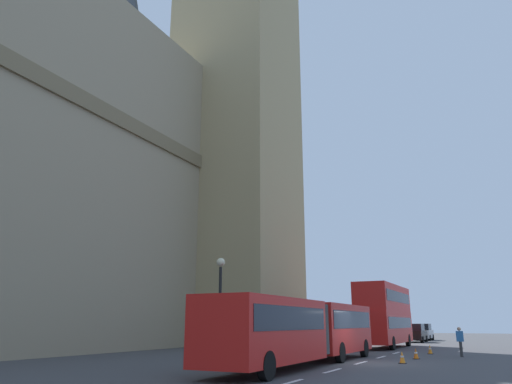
{
  "coord_description": "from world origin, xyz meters",
  "views": [
    {
      "loc": [
        -24.84,
        -6.59,
        1.92
      ],
      "look_at": [
        -0.27,
        5.7,
        9.48
      ],
      "focal_mm": 33.48,
      "sensor_mm": 36.0,
      "label": 1
    }
  ],
  "objects_px": {
    "articulated_bus": "(304,327)",
    "double_decker_bus": "(384,313)",
    "traffic_cone_middle": "(416,354)",
    "street_lamp": "(220,300)",
    "pedestrian_near_cones": "(460,341)",
    "sedan_lead": "(415,333)",
    "traffic_cone_west": "(402,357)",
    "sedan_trailing": "(423,332)",
    "traffic_cone_east": "(430,349)"
  },
  "relations": [
    {
      "from": "articulated_bus",
      "to": "double_decker_bus",
      "type": "height_order",
      "value": "double_decker_bus"
    },
    {
      "from": "sedan_lead",
      "to": "traffic_cone_east",
      "type": "height_order",
      "value": "sedan_lead"
    },
    {
      "from": "traffic_cone_west",
      "to": "traffic_cone_middle",
      "type": "relative_size",
      "value": 1.0
    },
    {
      "from": "articulated_bus",
      "to": "traffic_cone_west",
      "type": "xyz_separation_m",
      "value": [
        3.05,
        -3.94,
        -1.46
      ]
    },
    {
      "from": "articulated_bus",
      "to": "traffic_cone_east",
      "type": "bearing_deg",
      "value": -19.96
    },
    {
      "from": "double_decker_bus",
      "to": "sedan_lead",
      "type": "bearing_deg",
      "value": -1.28
    },
    {
      "from": "sedan_lead",
      "to": "traffic_cone_east",
      "type": "bearing_deg",
      "value": -168.97
    },
    {
      "from": "sedan_lead",
      "to": "sedan_trailing",
      "type": "xyz_separation_m",
      "value": [
        6.32,
        0.1,
        0.0
      ]
    },
    {
      "from": "traffic_cone_middle",
      "to": "traffic_cone_west",
      "type": "bearing_deg",
      "value": 177.97
    },
    {
      "from": "traffic_cone_middle",
      "to": "pedestrian_near_cones",
      "type": "bearing_deg",
      "value": -34.84
    },
    {
      "from": "traffic_cone_west",
      "to": "traffic_cone_east",
      "type": "xyz_separation_m",
      "value": [
        8.46,
        -0.24,
        0.0
      ]
    },
    {
      "from": "sedan_trailing",
      "to": "traffic_cone_east",
      "type": "relative_size",
      "value": 7.59
    },
    {
      "from": "double_decker_bus",
      "to": "sedan_lead",
      "type": "xyz_separation_m",
      "value": [
        13.1,
        -0.29,
        -1.8
      ]
    },
    {
      "from": "articulated_bus",
      "to": "double_decker_bus",
      "type": "xyz_separation_m",
      "value": [
        18.36,
        0.0,
        0.96
      ]
    },
    {
      "from": "traffic_cone_east",
      "to": "street_lamp",
      "type": "relative_size",
      "value": 0.11
    },
    {
      "from": "traffic_cone_middle",
      "to": "street_lamp",
      "type": "distance_m",
      "value": 11.34
    },
    {
      "from": "traffic_cone_east",
      "to": "double_decker_bus",
      "type": "bearing_deg",
      "value": 31.42
    },
    {
      "from": "articulated_bus",
      "to": "sedan_trailing",
      "type": "height_order",
      "value": "articulated_bus"
    },
    {
      "from": "sedan_trailing",
      "to": "pedestrian_near_cones",
      "type": "height_order",
      "value": "sedan_trailing"
    },
    {
      "from": "pedestrian_near_cones",
      "to": "traffic_cone_middle",
      "type": "bearing_deg",
      "value": 145.16
    },
    {
      "from": "traffic_cone_middle",
      "to": "street_lamp",
      "type": "relative_size",
      "value": 0.11
    },
    {
      "from": "sedan_trailing",
      "to": "traffic_cone_east",
      "type": "distance_m",
      "value": 26.57
    },
    {
      "from": "sedan_lead",
      "to": "traffic_cone_middle",
      "type": "distance_m",
      "value": 25.23
    },
    {
      "from": "articulated_bus",
      "to": "sedan_trailing",
      "type": "xyz_separation_m",
      "value": [
        37.77,
        -0.19,
        -0.83
      ]
    },
    {
      "from": "pedestrian_near_cones",
      "to": "double_decker_bus",
      "type": "bearing_deg",
      "value": 35.17
    },
    {
      "from": "articulated_bus",
      "to": "sedan_lead",
      "type": "xyz_separation_m",
      "value": [
        31.46,
        -0.29,
        -0.83
      ]
    },
    {
      "from": "sedan_lead",
      "to": "traffic_cone_west",
      "type": "bearing_deg",
      "value": -172.68
    },
    {
      "from": "pedestrian_near_cones",
      "to": "sedan_trailing",
      "type": "bearing_deg",
      "value": 12.01
    },
    {
      "from": "sedan_lead",
      "to": "sedan_trailing",
      "type": "relative_size",
      "value": 1.0
    },
    {
      "from": "articulated_bus",
      "to": "pedestrian_near_cones",
      "type": "height_order",
      "value": "articulated_bus"
    },
    {
      "from": "sedan_lead",
      "to": "street_lamp",
      "type": "relative_size",
      "value": 0.83
    },
    {
      "from": "double_decker_bus",
      "to": "sedan_trailing",
      "type": "xyz_separation_m",
      "value": [
        19.42,
        -0.19,
        -1.8
      ]
    },
    {
      "from": "sedan_lead",
      "to": "sedan_trailing",
      "type": "bearing_deg",
      "value": 0.93
    },
    {
      "from": "articulated_bus",
      "to": "traffic_cone_middle",
      "type": "xyz_separation_m",
      "value": [
        6.52,
        -4.06,
        -1.46
      ]
    },
    {
      "from": "sedan_lead",
      "to": "street_lamp",
      "type": "xyz_separation_m",
      "value": [
        -31.83,
        4.8,
        2.14
      ]
    },
    {
      "from": "traffic_cone_middle",
      "to": "pedestrian_near_cones",
      "type": "distance_m",
      "value": 3.77
    },
    {
      "from": "sedan_trailing",
      "to": "traffic_cone_middle",
      "type": "xyz_separation_m",
      "value": [
        -31.25,
        -3.88,
        -0.63
      ]
    },
    {
      "from": "double_decker_bus",
      "to": "traffic_cone_east",
      "type": "xyz_separation_m",
      "value": [
        -6.85,
        -4.18,
        -2.43
      ]
    },
    {
      "from": "sedan_trailing",
      "to": "traffic_cone_east",
      "type": "height_order",
      "value": "sedan_trailing"
    },
    {
      "from": "articulated_bus",
      "to": "street_lamp",
      "type": "distance_m",
      "value": 4.71
    },
    {
      "from": "traffic_cone_west",
      "to": "traffic_cone_middle",
      "type": "bearing_deg",
      "value": -2.03
    },
    {
      "from": "traffic_cone_east",
      "to": "street_lamp",
      "type": "height_order",
      "value": "street_lamp"
    },
    {
      "from": "articulated_bus",
      "to": "traffic_cone_middle",
      "type": "height_order",
      "value": "articulated_bus"
    },
    {
      "from": "traffic_cone_west",
      "to": "traffic_cone_east",
      "type": "height_order",
      "value": "same"
    },
    {
      "from": "street_lamp",
      "to": "double_decker_bus",
      "type": "bearing_deg",
      "value": -13.52
    },
    {
      "from": "articulated_bus",
      "to": "double_decker_bus",
      "type": "distance_m",
      "value": 18.38
    },
    {
      "from": "double_decker_bus",
      "to": "traffic_cone_east",
      "type": "distance_m",
      "value": 8.38
    },
    {
      "from": "sedan_lead",
      "to": "traffic_cone_east",
      "type": "distance_m",
      "value": 20.33
    },
    {
      "from": "sedan_trailing",
      "to": "traffic_cone_east",
      "type": "bearing_deg",
      "value": -171.36
    },
    {
      "from": "street_lamp",
      "to": "pedestrian_near_cones",
      "type": "distance_m",
      "value": 14.76
    }
  ]
}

